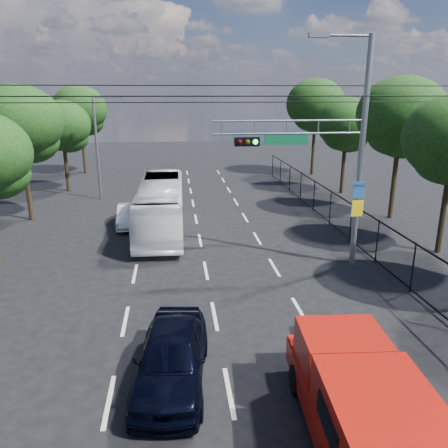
{
  "coord_description": "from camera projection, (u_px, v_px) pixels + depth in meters",
  "views": [
    {
      "loc": [
        -1.2,
        -9.32,
        7.31
      ],
      "look_at": [
        0.5,
        5.55,
        2.8
      ],
      "focal_mm": 35.0,
      "sensor_mm": 36.0,
      "label": 1
    }
  ],
  "objects": [
    {
      "name": "white_van",
      "position": [
        129.0,
        215.0,
        24.88
      ],
      "size": [
        1.46,
        3.75,
        1.22
      ],
      "primitive_type": "imported",
      "rotation": [
        0.0,
        0.0,
        0.05
      ],
      "color": "silver",
      "rests_on": "ground"
    },
    {
      "name": "signal_mast",
      "position": [
        334.0,
        146.0,
        17.77
      ],
      "size": [
        6.43,
        0.39,
        9.5
      ],
      "color": "slate",
      "rests_on": "ground"
    },
    {
      "name": "utility_wires",
      "position": [
        202.0,
        95.0,
        17.42
      ],
      "size": [
        22.0,
        5.04,
        0.74
      ],
      "color": "black",
      "rests_on": "ground"
    },
    {
      "name": "navy_hatchback",
      "position": [
        172.0,
        357.0,
        11.3
      ],
      "size": [
        2.26,
        4.6,
        1.51
      ],
      "primitive_type": "imported",
      "rotation": [
        0.0,
        0.0,
        -0.11
      ],
      "color": "black",
      "rests_on": "ground"
    },
    {
      "name": "ground",
      "position": [
        229.0,
        392.0,
        11.11
      ],
      "size": [
        120.0,
        120.0,
        0.0
      ],
      "primitive_type": "plane",
      "color": "black",
      "rests_on": "ground"
    },
    {
      "name": "tree_left_c",
      "position": [
        21.0,
        128.0,
        24.68
      ],
      "size": [
        4.8,
        4.8,
        7.8
      ],
      "color": "black",
      "rests_on": "ground"
    },
    {
      "name": "white_bus",
      "position": [
        161.0,
        205.0,
        23.94
      ],
      "size": [
        2.52,
        10.04,
        2.79
      ],
      "primitive_type": "imported",
      "rotation": [
        0.0,
        0.0,
        -0.02
      ],
      "color": "white",
      "rests_on": "ground"
    },
    {
      "name": "fence_right",
      "position": [
        342.0,
        216.0,
        23.22
      ],
      "size": [
        0.06,
        34.03,
        2.0
      ],
      "color": "black",
      "rests_on": "ground"
    },
    {
      "name": "streetlight_left",
      "position": [
        99.0,
        143.0,
        30.21
      ],
      "size": [
        2.09,
        0.22,
        7.08
      ],
      "color": "slate",
      "rests_on": "ground"
    },
    {
      "name": "tree_right_c",
      "position": [
        401.0,
        121.0,
        25.03
      ],
      "size": [
        5.1,
        5.1,
        8.29
      ],
      "color": "black",
      "rests_on": "ground"
    },
    {
      "name": "tree_left_d",
      "position": [
        63.0,
        129.0,
        32.52
      ],
      "size": [
        4.2,
        4.2,
        6.83
      ],
      "color": "black",
      "rests_on": "ground"
    },
    {
      "name": "tree_left_e",
      "position": [
        80.0,
        113.0,
        39.88
      ],
      "size": [
        4.92,
        4.92,
        7.99
      ],
      "color": "black",
      "rests_on": "ground"
    },
    {
      "name": "lane_markings",
      "position": [
        198.0,
        229.0,
        24.42
      ],
      "size": [
        6.12,
        38.0,
        0.01
      ],
      "color": "beige",
      "rests_on": "ground"
    },
    {
      "name": "red_pickup",
      "position": [
        359.0,
        401.0,
        9.14
      ],
      "size": [
        2.41,
        5.74,
        2.09
      ],
      "color": "black",
      "rests_on": "ground"
    },
    {
      "name": "tree_right_d",
      "position": [
        346.0,
        128.0,
        31.9
      ],
      "size": [
        4.32,
        4.32,
        7.02
      ],
      "color": "black",
      "rests_on": "ground"
    },
    {
      "name": "tree_right_e",
      "position": [
        316.0,
        109.0,
        39.22
      ],
      "size": [
        5.28,
        5.28,
        8.58
      ],
      "color": "black",
      "rests_on": "ground"
    }
  ]
}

